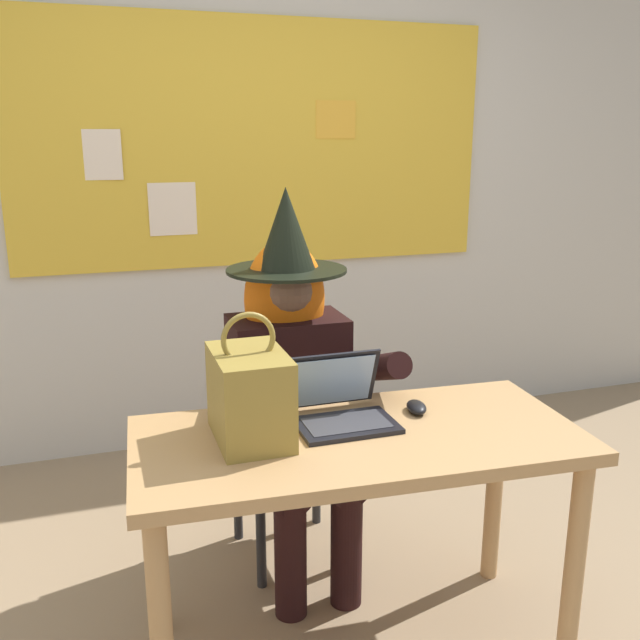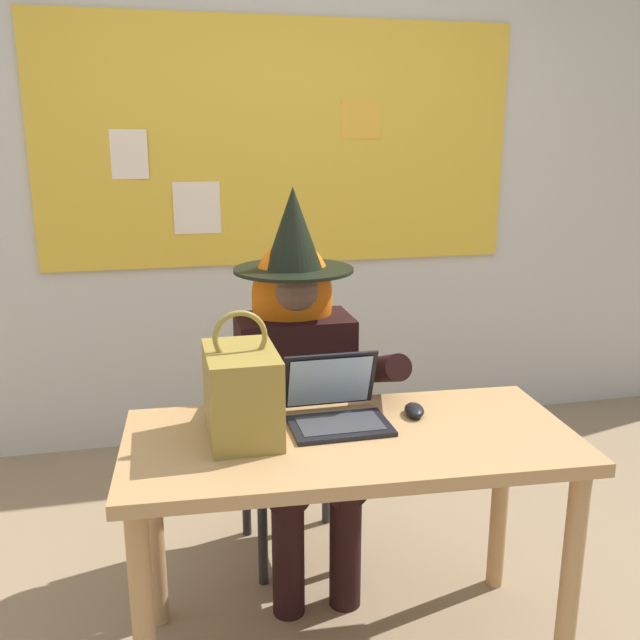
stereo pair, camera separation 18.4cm
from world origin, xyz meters
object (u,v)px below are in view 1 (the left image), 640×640
object	(u,v)px
person_costumed	(292,368)
computer_mouse	(416,407)
desk_main	(358,467)
chair_at_desk	(283,429)
handbag	(250,395)
laptop	(341,407)

from	to	relation	value
person_costumed	computer_mouse	bearing A→B (deg)	32.27
desk_main	computer_mouse	distance (m)	0.28
computer_mouse	chair_at_desk	bearing A→B (deg)	128.78
computer_mouse	handbag	distance (m)	0.55
desk_main	laptop	world-z (taller)	laptop
handbag	laptop	bearing A→B (deg)	7.35
chair_at_desk	person_costumed	bearing A→B (deg)	-1.06
person_costumed	computer_mouse	distance (m)	0.53
laptop	handbag	world-z (taller)	handbag
desk_main	laptop	size ratio (longest dim) A/B	4.56
chair_at_desk	computer_mouse	bearing A→B (deg)	23.73
desk_main	person_costumed	size ratio (longest dim) A/B	0.95
person_costumed	laptop	bearing A→B (deg)	4.06
desk_main	laptop	distance (m)	0.19
computer_mouse	handbag	world-z (taller)	handbag
chair_at_desk	computer_mouse	size ratio (longest dim) A/B	8.49
chair_at_desk	handbag	xyz separation A→B (m)	(-0.26, -0.60, 0.39)
desk_main	computer_mouse	world-z (taller)	computer_mouse
laptop	chair_at_desk	bearing A→B (deg)	93.20
desk_main	chair_at_desk	distance (m)	0.68
laptop	computer_mouse	distance (m)	0.25
desk_main	handbag	size ratio (longest dim) A/B	3.58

